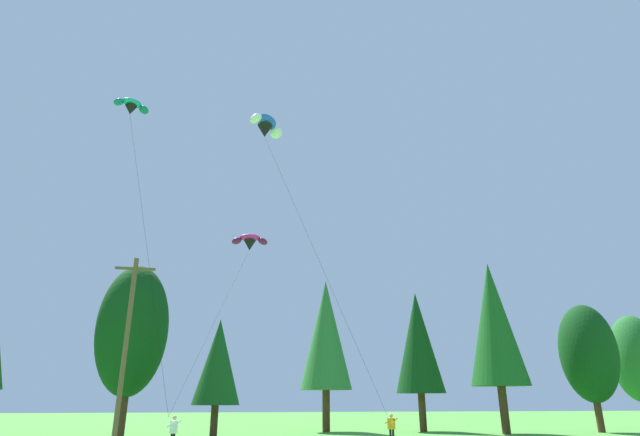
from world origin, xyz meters
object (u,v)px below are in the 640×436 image
utility_pole (126,344)px  kite_flyer_mid (391,426)px  parafoil_kite_mid_blue_white (266,126)px  kite_flyer_near (173,430)px  parafoil_kite_far_teal (131,106)px  parafoil_kite_high_magenta (250,242)px

utility_pole → kite_flyer_mid: bearing=3.2°
parafoil_kite_mid_blue_white → utility_pole: bearing=-131.6°
utility_pole → kite_flyer_near: (2.99, -1.03, -4.30)m
kite_flyer_near → parafoil_kite_far_teal: 24.19m
kite_flyer_mid → parafoil_kite_far_teal: 29.13m
utility_pole → parafoil_kite_mid_blue_white: parafoil_kite_mid_blue_white is taller
parafoil_kite_high_magenta → utility_pole: bearing=-115.6°
kite_flyer_mid → parafoil_kite_high_magenta: bearing=121.3°
kite_flyer_mid → parafoil_kite_mid_blue_white: size_ratio=0.07×
kite_flyer_mid → parafoil_kite_far_teal: size_ratio=0.08×
kite_flyer_near → kite_flyer_mid: bearing=8.8°
parafoil_kite_far_teal → parafoil_kite_high_magenta: bearing=41.0°
kite_flyer_near → parafoil_kite_far_teal: (-5.85, 6.88, 22.44)m
parafoil_kite_mid_blue_white → parafoil_kite_far_teal: parafoil_kite_mid_blue_white is taller
kite_flyer_near → parafoil_kite_mid_blue_white: parafoil_kite_mid_blue_white is taller
utility_pole → parafoil_kite_high_magenta: size_ratio=0.64×
utility_pole → parafoil_kite_far_teal: (-2.86, 5.84, 18.14)m
kite_flyer_mid → utility_pole: bearing=-176.8°
parafoil_kite_mid_blue_white → parafoil_kite_far_teal: 10.75m
kite_flyer_near → parafoil_kite_mid_blue_white: (4.53, 9.51, 23.30)m
kite_flyer_mid → parafoil_kite_mid_blue_white: 25.64m
kite_flyer_near → kite_flyer_mid: (12.03, 1.87, 0.00)m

